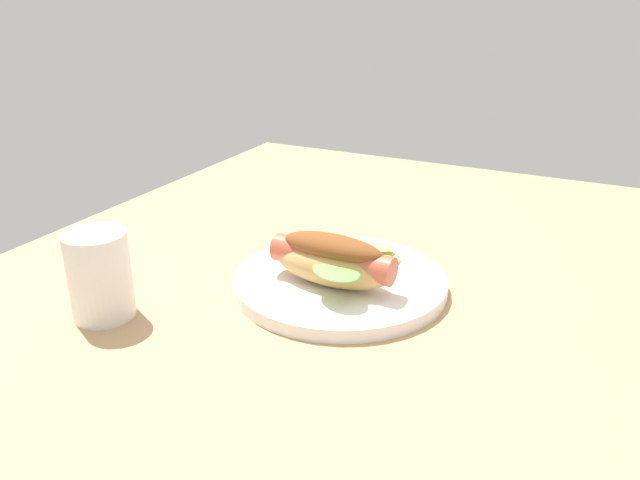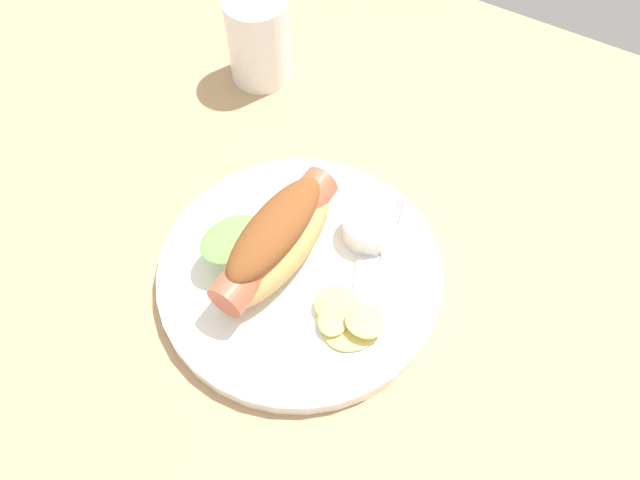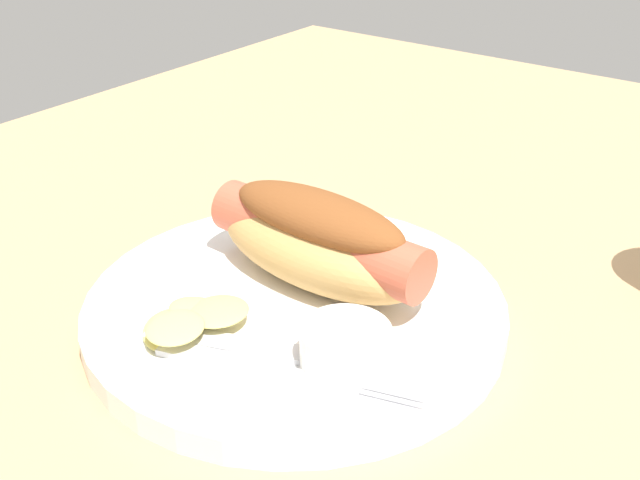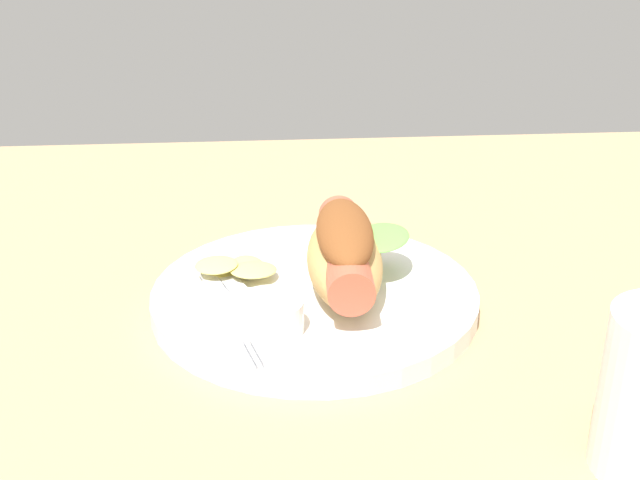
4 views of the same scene
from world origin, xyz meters
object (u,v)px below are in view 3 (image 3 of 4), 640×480
(hot_dog, at_px, (316,239))
(sauce_ramekin, at_px, (346,348))
(fork, at_px, (279,375))
(plate, at_px, (293,308))
(chips_pile, at_px, (191,320))
(knife, at_px, (270,350))

(hot_dog, height_order, sauce_ramekin, hot_dog)
(sauce_ramekin, height_order, fork, sauce_ramekin)
(plate, relative_size, chips_pile, 3.45)
(chips_pile, bearing_deg, hot_dog, 164.00)
(hot_dog, distance_m, knife, 0.08)
(fork, bearing_deg, chips_pile, 160.94)
(fork, xyz_separation_m, chips_pile, (-0.00, -0.07, 0.01))
(sauce_ramekin, relative_size, knife, 0.34)
(plate, xyz_separation_m, hot_dog, (-0.02, 0.00, 0.04))
(hot_dog, bearing_deg, plate, -88.95)
(sauce_ramekin, relative_size, chips_pile, 0.66)
(hot_dog, bearing_deg, knife, -69.42)
(sauce_ramekin, relative_size, fork, 0.34)
(hot_dog, height_order, chips_pile, hot_dog)
(fork, bearing_deg, plate, 107.13)
(fork, bearing_deg, hot_dog, 99.35)
(fork, distance_m, knife, 0.02)
(plate, bearing_deg, knife, 26.26)
(hot_dog, bearing_deg, sauce_ramekin, -40.83)
(knife, relative_size, chips_pile, 1.96)
(knife, bearing_deg, chips_pile, 169.59)
(sauce_ramekin, bearing_deg, hot_dog, -133.06)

